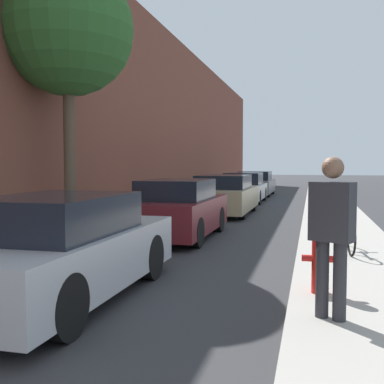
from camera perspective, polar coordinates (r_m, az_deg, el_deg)
name	(u,v)px	position (r m, az deg, el deg)	size (l,w,h in m)	color
ground_plane	(247,216)	(16.27, 6.67, -2.90)	(120.00, 120.00, 0.00)	#333335
sidewalk_left	(166,212)	(16.90, -3.13, -2.44)	(2.00, 52.00, 0.12)	#ADA89E
sidewalk_right	(335,217)	(16.14, 16.94, -2.87)	(2.00, 52.00, 0.12)	#ADA89E
building_facade_left	(131,110)	(17.37, -7.49, 9.91)	(0.70, 52.00, 7.51)	brown
parked_car_silver	(63,250)	(6.43, -15.41, -6.79)	(1.69, 4.22, 1.40)	black
parked_car_maroon	(178,210)	(11.35, -1.68, -2.20)	(1.70, 3.94, 1.42)	black
parked_car_champagne	(225,195)	(16.67, 3.98, -0.42)	(1.89, 4.50, 1.40)	black
parked_car_white	(244,188)	(21.90, 6.32, 0.45)	(1.80, 4.02, 1.38)	black
parked_car_grey	(255,184)	(26.85, 7.72, 1.00)	(1.90, 4.64, 1.36)	black
street_tree_near	(68,31)	(11.23, -14.88, 18.44)	(2.91, 2.91, 6.08)	brown
fire_hydrant	(320,259)	(6.36, 15.34, -7.87)	(0.47, 0.22, 0.87)	red
pedestrian	(332,228)	(5.26, 16.64, -4.19)	(0.50, 0.40, 1.76)	#2D2D33
bicycle	(346,233)	(9.48, 18.19, -4.79)	(0.44, 1.65, 0.68)	black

